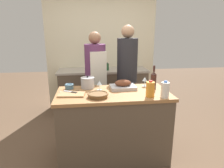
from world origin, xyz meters
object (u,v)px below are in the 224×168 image
Objects in this scene: cutting_board at (72,94)px; roasting_pan at (123,85)px; wine_glass_left at (145,80)px; condiment_bottle_extra at (107,67)px; wicker_basket at (98,95)px; knife_bread at (71,92)px; wine_bottle_green at (153,80)px; wine_glass_right at (99,83)px; stock_pot at (88,83)px; person_cook_aproned at (96,78)px; condiment_bottle_short at (131,63)px; condiment_bottle_tall at (92,65)px; juice_jug at (150,89)px; mixing_bowl at (69,86)px; knife_paring at (71,92)px; person_cook_guest at (127,74)px; knife_chef at (72,92)px; milk_jug at (165,90)px.

roasting_pan is at bearing 15.37° from cutting_board.
wine_glass_left is 1.32m from condiment_bottle_extra.
wicker_basket is 0.38m from knife_bread.
wine_bottle_green is 2.49× the size of wine_glass_right.
wine_bottle_green is 0.73m from wine_glass_right.
wine_glass_right reaches higher than roasting_pan.
stock_pot is 0.57m from person_cook_aproned.
condiment_bottle_tall is at bearing -172.17° from condiment_bottle_short.
condiment_bottle_tall is (-0.38, 1.44, 0.04)m from roasting_pan.
juice_jug is (0.62, -0.06, 0.06)m from wicker_basket.
juice_jug is at bearing -78.92° from condiment_bottle_extra.
mixing_bowl is 0.38× the size of wine_bottle_green.
wicker_basket is at bearing -36.88° from knife_paring.
condiment_bottle_short is 0.56m from condiment_bottle_extra.
person_cook_guest reaches higher than cutting_board.
wicker_basket is (-0.36, -0.30, -0.02)m from roasting_pan.
person_cook_aproned is (0.35, 0.77, -0.02)m from knife_bread.
juice_jug is at bearing -30.29° from wine_glass_right.
wine_glass_left is 1.03× the size of wine_glass_right.
wicker_basket is 2.04× the size of mixing_bowl.
condiment_bottle_tall is 1.03× the size of condiment_bottle_short.
mixing_bowl is 0.41× the size of knife_chef.
knife_bread is 1.59m from condiment_bottle_extra.
wicker_basket is 0.15× the size of person_cook_aproned.
milk_jug is at bearing -79.46° from wine_glass_left.
juice_jug reaches higher than wicker_basket.
condiment_bottle_short is (0.80, 1.85, 0.06)m from wicker_basket.
milk_jug is 1.01× the size of condiment_bottle_tall.
cutting_board is 1.54× the size of knife_paring.
wine_glass_left is at bearing 8.66° from knife_chef.
milk_jug is 0.64× the size of wine_bottle_green.
milk_jug is 1.59× the size of wine_glass_right.
wine_bottle_green is (1.13, -0.13, 0.09)m from mixing_bowl.
wicker_basket is 0.34m from cutting_board.
condiment_bottle_extra is at bearing 53.19° from person_cook_aproned.
knife_chef is at bearing -124.97° from condiment_bottle_short.
milk_jug is 1.16m from knife_chef.
roasting_pan is 1.57× the size of knife_paring.
knife_paring is at bearing -138.15° from person_cook_guest.
cutting_board is at bearing 167.91° from milk_jug.
wine_bottle_green is at bearing -1.92° from wine_glass_right.
person_cook_guest is (0.91, 0.55, 0.03)m from mixing_bowl.
milk_jug is 1.84m from condiment_bottle_extra.
stock_pot is 0.11× the size of person_cook_guest.
condiment_bottle_extra is at bearing -15.70° from condiment_bottle_tall.
knife_paring is (-0.01, 0.13, -0.01)m from cutting_board.
stock_pot is 1.25× the size of condiment_bottle_extra.
condiment_bottle_short is at bearing 77.29° from person_cook_guest.
roasting_pan is 0.74m from person_cook_aproned.
wine_bottle_green reaches higher than condiment_bottle_short.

